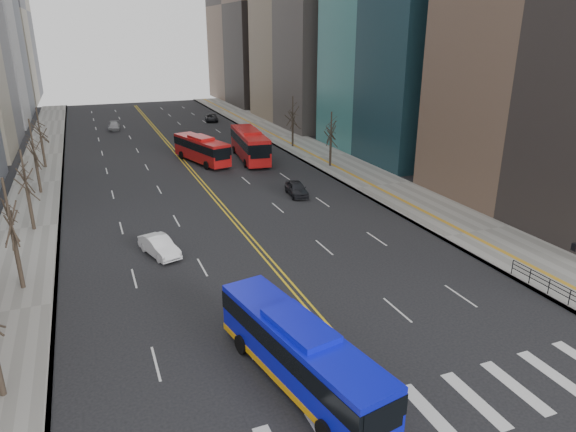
{
  "coord_description": "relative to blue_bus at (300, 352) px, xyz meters",
  "views": [
    {
      "loc": [
        -11.14,
        -14.29,
        15.49
      ],
      "look_at": [
        0.28,
        14.33,
        4.36
      ],
      "focal_mm": 32.0,
      "sensor_mm": 36.0,
      "label": 1
    }
  ],
  "objects": [
    {
      "name": "ground",
      "position": [
        3.28,
        -4.0,
        -1.72
      ],
      "size": [
        220.0,
        220.0,
        0.0
      ],
      "primitive_type": "plane",
      "color": "black"
    },
    {
      "name": "sidewalk_right",
      "position": [
        20.78,
        41.0,
        -1.64
      ],
      "size": [
        7.0,
        130.0,
        0.15
      ],
      "primitive_type": "cube",
      "color": "gray",
      "rests_on": "ground"
    },
    {
      "name": "sidewalk_left",
      "position": [
        -13.22,
        41.0,
        -1.64
      ],
      "size": [
        5.0,
        130.0,
        0.15
      ],
      "primitive_type": "cube",
      "color": "gray",
      "rests_on": "ground"
    },
    {
      "name": "crosswalk",
      "position": [
        3.28,
        -4.0,
        -1.71
      ],
      "size": [
        26.7,
        4.0,
        0.01
      ],
      "color": "silver",
      "rests_on": "ground"
    },
    {
      "name": "centerline",
      "position": [
        3.28,
        51.0,
        -1.71
      ],
      "size": [
        0.55,
        100.0,
        0.01
      ],
      "color": "gold",
      "rests_on": "ground"
    },
    {
      "name": "pedestrian_railing",
      "position": [
        17.58,
        2.0,
        -0.89
      ],
      "size": [
        0.06,
        6.06,
        1.02
      ],
      "color": "black",
      "rests_on": "sidewalk_right"
    },
    {
      "name": "street_trees",
      "position": [
        -3.9,
        30.55,
        3.16
      ],
      "size": [
        35.2,
        47.2,
        7.6
      ],
      "color": "#31251E",
      "rests_on": "ground"
    },
    {
      "name": "blue_bus",
      "position": [
        0.0,
        0.0,
        0.0
      ],
      "size": [
        4.42,
        11.41,
        3.27
      ],
      "color": "#0E14DB",
      "rests_on": "ground"
    },
    {
      "name": "red_bus_near",
      "position": [
        5.36,
        43.85,
        0.14
      ],
      "size": [
        5.07,
        10.67,
        3.32
      ],
      "color": "red",
      "rests_on": "ground"
    },
    {
      "name": "red_bus_far",
      "position": [
        11.44,
        43.26,
        0.41
      ],
      "size": [
        4.11,
        12.36,
        3.82
      ],
      "color": "red",
      "rests_on": "ground"
    },
    {
      "name": "car_white",
      "position": [
        -3.84,
        17.19,
        -1.01
      ],
      "size": [
        2.71,
        4.55,
        1.42
      ],
      "primitive_type": "imported",
      "rotation": [
        0.0,
        0.0,
        0.3
      ],
      "color": "white",
      "rests_on": "ground"
    },
    {
      "name": "car_dark_mid",
      "position": [
        11.08,
        26.89,
        -1.01
      ],
      "size": [
        2.15,
        4.32,
        1.41
      ],
      "primitive_type": "imported",
      "rotation": [
        0.0,
        0.0,
        -0.12
      ],
      "color": "black",
      "rests_on": "ground"
    },
    {
      "name": "car_silver",
      "position": [
        -3.21,
        71.43,
        -1.09
      ],
      "size": [
        2.24,
        4.49,
        1.25
      ],
      "primitive_type": "imported",
      "rotation": [
        0.0,
        0.0,
        -0.12
      ],
      "color": "gray",
      "rests_on": "ground"
    },
    {
      "name": "car_dark_far",
      "position": [
        13.91,
        74.02,
        -1.07
      ],
      "size": [
        2.91,
        4.95,
        1.29
      ],
      "primitive_type": "imported",
      "rotation": [
        0.0,
        0.0,
        -0.17
      ],
      "color": "black",
      "rests_on": "ground"
    }
  ]
}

